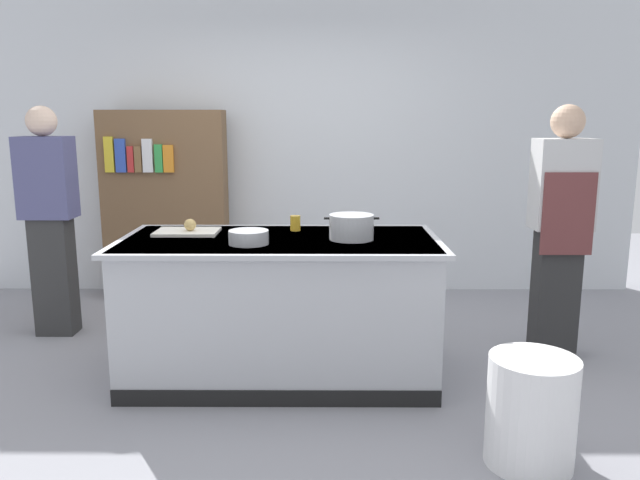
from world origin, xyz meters
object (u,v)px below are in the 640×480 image
stock_pot (351,227)px  person_guest (50,216)px  mixing_bowl (249,237)px  onion (190,225)px  juice_cup (295,223)px  person_chef (560,227)px  trash_bin (531,411)px  bookshelf (166,205)px

stock_pot → person_guest: person_guest is taller
mixing_bowl → person_guest: size_ratio=0.14×
onion → person_guest: person_guest is taller
stock_pot → juice_cup: stock_pot is taller
onion → stock_pot: 1.04m
stock_pot → person_chef: person_chef is taller
person_chef → person_guest: (-3.63, 0.46, -0.00)m
juice_cup → trash_bin: (1.17, -1.30, -0.68)m
person_guest → mixing_bowl: bearing=66.1°
onion → trash_bin: (1.84, -1.18, -0.69)m
onion → person_chef: 2.45m
trash_bin → person_guest: bearing=148.9°
onion → trash_bin: bearing=-32.7°
person_chef → person_guest: 3.66m
onion → person_chef: size_ratio=0.04×
person_chef → bookshelf: (-3.02, 1.46, -0.06)m
onion → bookshelf: bookshelf is taller
person_guest → onion: bearing=68.8°
person_guest → person_chef: bearing=90.1°
mixing_bowl → bookshelf: 2.21m
person_chef → bookshelf: size_ratio=1.01×
onion → person_guest: bearing=151.6°
person_chef → bookshelf: 3.36m
juice_cup → person_chef: size_ratio=0.06×
stock_pot → trash_bin: stock_pot is taller
person_guest → trash_bin: bearing=66.2°
mixing_bowl → person_chef: size_ratio=0.14×
stock_pot → trash_bin: size_ratio=0.63×
onion → trash_bin: size_ratio=0.14×
onion → person_guest: (-1.19, 0.64, -0.05)m
stock_pot → juice_cup: 0.46m
mixing_bowl → trash_bin: size_ratio=0.44×
stock_pot → bookshelf: bearing=131.3°
person_chef → trash_bin: bearing=168.5°
mixing_bowl → trash_bin: mixing_bowl is taller
stock_pot → trash_bin: (0.81, -1.01, -0.71)m
mixing_bowl → juice_cup: size_ratio=2.36×
trash_bin → person_guest: person_guest is taller
stock_pot → juice_cup: size_ratio=3.38×
stock_pot → bookshelf: (-1.60, 1.83, -0.12)m
stock_pot → person_chef: (1.42, 0.37, -0.06)m
mixing_bowl → person_chef: person_chef is taller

